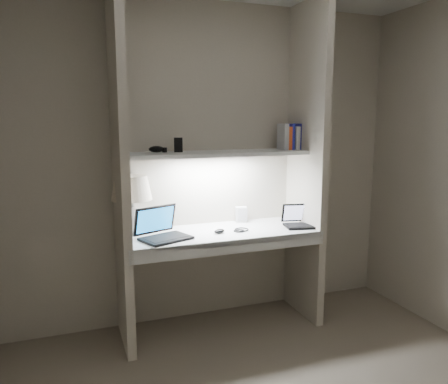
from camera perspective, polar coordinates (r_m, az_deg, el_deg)
name	(u,v)px	position (r m, az deg, el deg)	size (l,w,h in m)	color
back_wall	(209,164)	(3.50, -1.96, 3.62)	(3.20, 0.01, 2.50)	beige
alcove_panel_left	(120,172)	(3.07, -13.39, 2.55)	(0.06, 0.55, 2.50)	beige
alcove_panel_right	(307,165)	(3.55, 10.74, 3.55)	(0.06, 0.55, 2.50)	beige
desk	(221,233)	(3.33, -0.43, -5.43)	(1.40, 0.55, 0.04)	white
desk_apron	(233,246)	(3.11, 1.19, -7.12)	(1.46, 0.03, 0.10)	silver
shelf	(216,154)	(3.32, -1.00, 5.04)	(1.40, 0.36, 0.03)	silver
strip_light	(216,156)	(3.32, -1.00, 4.66)	(0.60, 0.04, 0.01)	white
table_lamp	(132,195)	(3.25, -11.98, -0.36)	(0.30, 0.30, 0.44)	white
laptop_main	(162,231)	(3.14, -8.12, -5.10)	(0.41, 0.39, 0.22)	black
laptop_netbook	(300,221)	(3.52, 9.96, -3.75)	(0.30, 0.28, 0.17)	black
speaker	(241,214)	(3.60, 2.25, -2.93)	(0.09, 0.06, 0.13)	silver
mouse	(219,231)	(3.25, -0.60, -5.14)	(0.09, 0.06, 0.03)	black
cable_coil	(242,229)	(3.34, 2.32, -4.91)	(0.11, 0.11, 0.01)	black
sticky_note	(175,238)	(3.14, -6.37, -6.05)	(0.06, 0.06, 0.00)	yellow
book_row	(291,137)	(3.59, 8.79, 7.08)	(0.20, 0.14, 0.21)	silver
shelf_box	(178,145)	(3.28, -5.99, 6.14)	(0.06, 0.04, 0.11)	black
shelf_gadget	(156,149)	(3.25, -8.82, 5.55)	(0.11, 0.08, 0.05)	black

